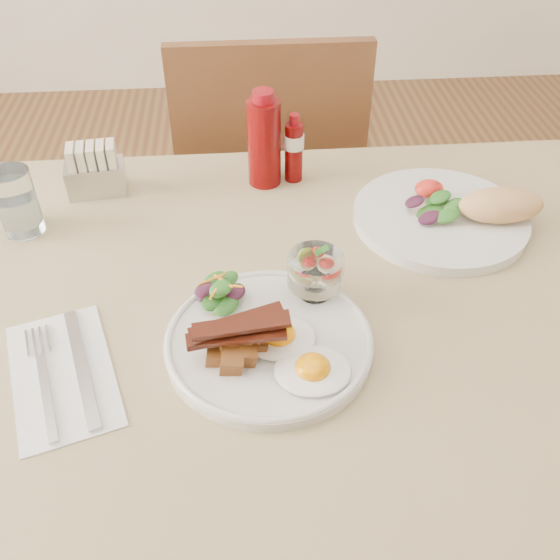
{
  "coord_description": "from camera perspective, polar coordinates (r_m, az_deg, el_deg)",
  "views": [
    {
      "loc": [
        -0.08,
        -0.67,
        1.37
      ],
      "look_at": [
        -0.03,
        -0.03,
        0.82
      ],
      "focal_mm": 40.0,
      "sensor_mm": 36.0,
      "label": 1
    }
  ],
  "objects": [
    {
      "name": "table",
      "position": [
        0.98,
        1.42,
        -5.63
      ],
      "size": [
        1.33,
        0.88,
        0.75
      ],
      "color": "brown",
      "rests_on": "ground"
    },
    {
      "name": "chair_far",
      "position": [
        1.58,
        -1.07,
        8.44
      ],
      "size": [
        0.42,
        0.42,
        0.93
      ],
      "color": "brown",
      "rests_on": "ground"
    },
    {
      "name": "main_plate",
      "position": [
        0.84,
        -1.03,
        -5.73
      ],
      "size": [
        0.28,
        0.28,
        0.02
      ],
      "primitive_type": "cylinder",
      "color": "silver",
      "rests_on": "table"
    },
    {
      "name": "fried_eggs",
      "position": [
        0.81,
        1.41,
        -6.6
      ],
      "size": [
        0.16,
        0.18,
        0.03
      ],
      "rotation": [
        0.0,
        0.0,
        -0.39
      ],
      "color": "white",
      "rests_on": "main_plate"
    },
    {
      "name": "bacon_potato_pile",
      "position": [
        0.8,
        -3.92,
        -5.51
      ],
      "size": [
        0.13,
        0.08,
        0.06
      ],
      "rotation": [
        0.0,
        0.0,
        -0.34
      ],
      "color": "brown",
      "rests_on": "main_plate"
    },
    {
      "name": "side_salad",
      "position": [
        0.88,
        -5.41,
        -1.23
      ],
      "size": [
        0.07,
        0.07,
        0.04
      ],
      "rotation": [
        0.0,
        0.0,
        0.07
      ],
      "color": "#1D5215",
      "rests_on": "main_plate"
    },
    {
      "name": "fruit_cup",
      "position": [
        0.87,
        3.26,
        0.87
      ],
      "size": [
        0.08,
        0.08,
        0.08
      ],
      "rotation": [
        0.0,
        0.0,
        0.14
      ],
      "color": "white",
      "rests_on": "main_plate"
    },
    {
      "name": "second_plate",
      "position": [
        1.09,
        15.67,
        5.91
      ],
      "size": [
        0.32,
        0.29,
        0.07
      ],
      "rotation": [
        0.0,
        0.0,
        0.22
      ],
      "color": "silver",
      "rests_on": "table"
    },
    {
      "name": "ketchup_bottle",
      "position": [
        1.13,
        -1.46,
        12.56
      ],
      "size": [
        0.07,
        0.07,
        0.18
      ],
      "rotation": [
        0.0,
        0.0,
        0.19
      ],
      "color": "#5C0506",
      "rests_on": "table"
    },
    {
      "name": "hot_sauce_bottle",
      "position": [
        1.15,
        1.27,
        11.91
      ],
      "size": [
        0.04,
        0.04,
        0.13
      ],
      "rotation": [
        0.0,
        0.0,
        0.04
      ],
      "color": "#5C0506",
      "rests_on": "table"
    },
    {
      "name": "sugar_caddy",
      "position": [
        1.17,
        -16.54,
        9.43
      ],
      "size": [
        0.11,
        0.07,
        0.09
      ],
      "rotation": [
        0.0,
        0.0,
        0.11
      ],
      "color": "#B7B7BC",
      "rests_on": "table"
    },
    {
      "name": "water_glass",
      "position": [
        1.11,
        -22.83,
        6.29
      ],
      "size": [
        0.07,
        0.07,
        0.11
      ],
      "color": "white",
      "rests_on": "table"
    },
    {
      "name": "napkin_cutlery",
      "position": [
        0.86,
        -19.16,
        -8.05
      ],
      "size": [
        0.19,
        0.25,
        0.01
      ],
      "rotation": [
        0.0,
        0.0,
        0.31
      ],
      "color": "white",
      "rests_on": "table"
    }
  ]
}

